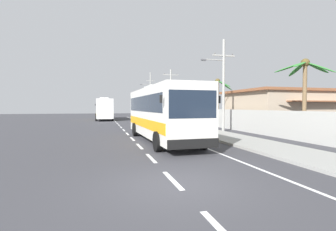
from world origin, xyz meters
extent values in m
plane|color=#3A3A3F|center=(0.00, 0.00, 0.00)|extent=(160.00, 160.00, 0.00)
cube|color=#999993|center=(6.80, 10.00, 0.07)|extent=(3.20, 90.00, 0.14)
cube|color=white|center=(0.00, 0.47, 0.00)|extent=(0.16, 2.00, 0.01)
cube|color=white|center=(0.00, 3.88, 0.00)|extent=(0.16, 2.00, 0.01)
cube|color=white|center=(0.00, 7.29, 0.00)|extent=(0.16, 2.00, 0.01)
cube|color=white|center=(0.00, 10.71, 0.00)|extent=(0.16, 2.00, 0.01)
cube|color=white|center=(0.00, 14.12, 0.00)|extent=(0.16, 2.00, 0.01)
cube|color=white|center=(0.00, 17.53, 0.00)|extent=(0.16, 2.00, 0.01)
cube|color=white|center=(0.00, 20.94, 0.00)|extent=(0.16, 2.00, 0.01)
cube|color=white|center=(0.00, 24.35, 0.00)|extent=(0.16, 2.00, 0.01)
cube|color=white|center=(0.00, 27.77, 0.00)|extent=(0.16, 2.00, 0.01)
cube|color=white|center=(0.00, 31.18, 0.00)|extent=(0.16, 2.00, 0.01)
cube|color=white|center=(0.00, 34.59, 0.00)|extent=(0.16, 2.00, 0.01)
cube|color=white|center=(0.00, 38.00, 0.00)|extent=(0.16, 2.00, 0.01)
cube|color=white|center=(0.00, 41.41, 0.00)|extent=(0.16, 2.00, 0.01)
cube|color=white|center=(0.00, 44.82, 0.00)|extent=(0.16, 2.00, 0.01)
cube|color=white|center=(0.00, 48.24, 0.00)|extent=(0.16, 2.00, 0.01)
cube|color=white|center=(3.47, 15.00, 0.00)|extent=(0.14, 70.00, 0.01)
cube|color=#B2B2AD|center=(10.60, 14.00, 1.00)|extent=(0.24, 60.00, 2.01)
cube|color=silver|center=(1.78, 9.18, 1.94)|extent=(2.90, 10.88, 3.11)
cube|color=#192333|center=(1.78, 9.38, 2.49)|extent=(2.91, 10.01, 0.99)
cube|color=#192333|center=(1.95, 3.82, 2.41)|extent=(2.36, 0.17, 1.30)
cube|color=orange|center=(1.78, 9.18, 1.24)|extent=(2.93, 10.66, 0.56)
cube|color=black|center=(1.95, 3.73, 0.59)|extent=(2.52, 0.24, 0.44)
cube|color=#B7B7B7|center=(1.74, 10.53, 3.64)|extent=(1.49, 2.42, 0.28)
cube|color=black|center=(3.41, 4.08, 2.64)|extent=(0.12, 0.08, 0.36)
cube|color=black|center=(0.48, 3.99, 2.64)|extent=(0.12, 0.08, 0.36)
cylinder|color=black|center=(3.16, 5.44, 0.52)|extent=(0.35, 1.05, 1.04)
cylinder|color=black|center=(0.64, 5.36, 0.52)|extent=(0.35, 1.05, 1.04)
cylinder|color=black|center=(2.94, 12.46, 0.52)|extent=(0.35, 1.05, 1.04)
cylinder|color=black|center=(0.43, 12.38, 0.52)|extent=(0.35, 1.05, 1.04)
cube|color=white|center=(-1.63, 37.93, 1.96)|extent=(2.76, 11.52, 3.15)
cube|color=#192333|center=(-1.63, 37.73, 2.52)|extent=(2.77, 10.60, 1.01)
cube|color=#192333|center=(-1.72, 43.62, 2.44)|extent=(2.37, 0.14, 1.32)
cube|color=yellow|center=(-1.63, 37.93, 1.26)|extent=(2.79, 11.29, 0.57)
cube|color=black|center=(-1.72, 43.71, 0.59)|extent=(2.53, 0.20, 0.44)
cube|color=#B7B7B7|center=(-1.61, 36.49, 3.68)|extent=(1.46, 2.55, 0.28)
cube|color=black|center=(-3.19, 43.39, 2.67)|extent=(0.12, 0.08, 0.36)
cube|color=black|center=(-0.25, 43.44, 2.67)|extent=(0.12, 0.08, 0.36)
cylinder|color=black|center=(-2.96, 41.92, 0.52)|extent=(0.34, 1.04, 1.04)
cylinder|color=black|center=(-0.43, 41.96, 0.52)|extent=(0.34, 1.04, 1.04)
cylinder|color=black|center=(-2.84, 34.46, 0.52)|extent=(0.34, 1.04, 1.04)
cylinder|color=black|center=(-0.32, 34.50, 0.52)|extent=(0.34, 1.04, 1.04)
cylinder|color=black|center=(3.92, 18.13, 0.30)|extent=(0.10, 0.60, 0.60)
cylinder|color=black|center=(3.93, 19.49, 0.30)|extent=(0.12, 0.60, 0.60)
cube|color=#1947B2|center=(3.92, 18.76, 0.52)|extent=(0.25, 1.10, 0.36)
cube|color=black|center=(3.92, 19.06, 0.72)|extent=(0.24, 0.60, 0.12)
cylinder|color=gray|center=(3.92, 18.25, 0.60)|extent=(0.06, 0.32, 0.67)
cylinder|color=black|center=(3.92, 18.35, 1.04)|extent=(0.56, 0.04, 0.04)
sphere|color=#EAEACC|center=(3.92, 18.23, 0.90)|extent=(0.14, 0.14, 0.14)
cylinder|color=gold|center=(3.92, 19.01, 1.06)|extent=(0.32, 0.32, 0.69)
sphere|color=black|center=(3.92, 19.01, 1.54)|extent=(0.26, 0.26, 0.26)
cylinder|color=gold|center=(7.14, 16.67, 0.52)|extent=(0.28, 0.28, 0.76)
cylinder|color=red|center=(7.14, 16.67, 1.20)|extent=(0.36, 0.36, 0.60)
sphere|color=#9E704C|center=(7.14, 16.67, 1.60)|extent=(0.22, 0.22, 0.22)
cylinder|color=#9E9E99|center=(8.63, 13.58, 4.17)|extent=(0.24, 0.24, 8.35)
cube|color=#9E9E99|center=(8.63, 13.58, 6.91)|extent=(2.16, 0.12, 0.12)
cylinder|color=#4C4742|center=(7.76, 13.58, 7.03)|extent=(0.08, 0.08, 0.16)
cylinder|color=#4C4742|center=(9.49, 13.58, 7.03)|extent=(0.08, 0.08, 0.16)
cylinder|color=#9E9E99|center=(7.64, 13.58, 6.48)|extent=(1.97, 0.09, 0.09)
cube|color=#4C4C51|center=(6.66, 13.58, 6.42)|extent=(0.44, 0.24, 0.14)
cylinder|color=#9E9E99|center=(8.58, 30.97, 4.09)|extent=(0.24, 0.24, 8.17)
cube|color=#9E9E99|center=(8.58, 30.97, 7.32)|extent=(2.50, 0.12, 0.12)
cylinder|color=#4C4742|center=(7.57, 30.97, 7.44)|extent=(0.08, 0.08, 0.16)
cylinder|color=#4C4742|center=(9.58, 30.97, 7.44)|extent=(0.08, 0.08, 0.16)
cylinder|color=#9E9E99|center=(8.70, 48.37, 5.00)|extent=(0.24, 0.24, 10.01)
cube|color=#9E9E99|center=(8.70, 48.37, 8.13)|extent=(1.84, 0.12, 0.12)
cylinder|color=#4C4742|center=(7.97, 48.37, 8.25)|extent=(0.08, 0.08, 0.16)
cylinder|color=#4C4742|center=(9.44, 48.37, 8.25)|extent=(0.08, 0.08, 0.16)
cylinder|color=#9E9E99|center=(7.66, 48.37, 7.28)|extent=(2.10, 0.09, 0.09)
cube|color=#4C4C51|center=(6.61, 48.37, 7.22)|extent=(0.44, 0.24, 0.14)
cylinder|color=brown|center=(10.74, 19.03, 2.59)|extent=(0.34, 0.34, 5.17)
ellipsoid|color=#28702D|center=(11.63, 18.96, 4.74)|extent=(1.86, 0.50, 1.18)
ellipsoid|color=#28702D|center=(11.16, 19.94, 5.02)|extent=(1.18, 2.01, 0.64)
ellipsoid|color=#28702D|center=(10.31, 19.89, 4.88)|extent=(1.21, 1.92, 0.89)
ellipsoid|color=#28702D|center=(9.75, 18.88, 4.98)|extent=(2.06, 0.65, 0.71)
ellipsoid|color=#28702D|center=(10.20, 18.28, 4.80)|extent=(1.41, 1.75, 1.05)
ellipsoid|color=#28702D|center=(11.07, 18.14, 4.85)|extent=(1.01, 1.95, 0.97)
sphere|color=brown|center=(10.74, 19.03, 5.22)|extent=(0.56, 0.56, 0.56)
cylinder|color=brown|center=(10.93, 6.66, 2.57)|extent=(0.26, 0.26, 5.15)
ellipsoid|color=#337F33|center=(11.87, 6.62, 4.92)|extent=(1.92, 0.43, 0.77)
ellipsoid|color=#337F33|center=(11.09, 7.57, 4.89)|extent=(0.68, 1.92, 0.83)
ellipsoid|color=#337F33|center=(10.27, 7.34, 4.97)|extent=(1.60, 1.64, 0.67)
ellipsoid|color=#337F33|center=(10.09, 6.22, 4.99)|extent=(1.89, 1.21, 0.64)
ellipsoid|color=#337F33|center=(11.35, 5.87, 4.81)|extent=(1.18, 1.79, 0.97)
sphere|color=brown|center=(10.93, 6.66, 5.20)|extent=(0.56, 0.56, 0.56)
cylinder|color=brown|center=(10.82, 31.86, 2.81)|extent=(0.27, 0.27, 5.62)
ellipsoid|color=#3D893D|center=(11.62, 31.87, 5.25)|extent=(1.66, 0.38, 1.06)
ellipsoid|color=#3D893D|center=(11.32, 32.57, 5.41)|extent=(1.33, 1.67, 0.75)
ellipsoid|color=#3D893D|center=(10.69, 32.73, 5.42)|extent=(0.63, 1.83, 0.72)
ellipsoid|color=#3D893D|center=(10.07, 32.32, 5.41)|extent=(1.71, 1.25, 0.73)
ellipsoid|color=#3D893D|center=(10.00, 31.50, 5.48)|extent=(1.81, 1.06, 0.60)
ellipsoid|color=#3D893D|center=(10.78, 31.03, 5.31)|extent=(0.44, 1.73, 0.93)
ellipsoid|color=#3D893D|center=(11.34, 31.19, 5.36)|extent=(1.35, 1.61, 0.85)
sphere|color=brown|center=(10.82, 31.86, 5.67)|extent=(0.56, 0.56, 0.56)
cylinder|color=brown|center=(8.43, 23.32, 2.56)|extent=(0.34, 0.34, 5.13)
ellipsoid|color=#3D893D|center=(9.12, 23.25, 4.90)|extent=(1.47, 0.49, 0.77)
ellipsoid|color=#3D893D|center=(8.79, 23.88, 4.85)|extent=(1.07, 1.37, 0.87)
ellipsoid|color=#3D893D|center=(8.23, 23.98, 4.88)|extent=(0.76, 1.48, 0.80)
ellipsoid|color=#3D893D|center=(7.78, 23.69, 5.02)|extent=(1.50, 1.07, 0.53)
ellipsoid|color=#3D893D|center=(7.76, 23.00, 4.99)|extent=(1.51, 0.98, 0.59)
ellipsoid|color=#3D893D|center=(8.38, 22.58, 5.01)|extent=(0.44, 1.53, 0.54)
ellipsoid|color=#3D893D|center=(8.93, 22.89, 4.83)|extent=(1.29, 1.18, 0.89)
sphere|color=brown|center=(8.43, 23.32, 5.18)|extent=(0.56, 0.56, 0.56)
cube|color=tan|center=(17.09, 14.40, 1.84)|extent=(12.10, 7.69, 3.68)
cube|color=brown|center=(17.09, 14.40, 3.80)|extent=(12.83, 8.15, 0.24)
cube|color=brown|center=(17.09, 10.20, 2.76)|extent=(8.47, 0.80, 0.10)
camera|label=1|loc=(-2.14, -6.91, 2.30)|focal=26.56mm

